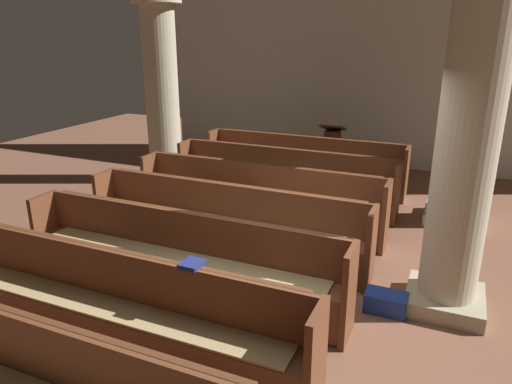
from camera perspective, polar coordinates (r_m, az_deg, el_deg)
The scene contains 15 objects.
ground_plane at distance 5.42m, azimuth 2.90°, elevation -12.46°, with size 19.20×19.20×0.00m, color brown.
back_wall at distance 10.58m, azimuth 15.27°, elevation 15.05°, with size 10.00×0.16×4.50m, color beige.
pew_row_0 at distance 8.94m, azimuth 5.65°, elevation 3.74°, with size 3.81×0.47×0.96m.
pew_row_1 at distance 7.95m, azimuth 3.23°, elevation 1.91°, with size 3.81×0.46×0.96m.
pew_row_2 at distance 7.00m, azimuth 0.15°, elevation -0.42°, with size 3.81×0.47×0.96m.
pew_row_3 at distance 6.09m, azimuth -3.89°, elevation -3.47°, with size 3.81×0.46×0.96m.
pew_row_4 at distance 5.24m, azimuth -9.34°, elevation -7.53°, with size 3.81×0.46×0.96m.
pew_row_5 at distance 4.49m, azimuth -16.93°, elevation -12.92°, with size 3.81×0.47×0.96m.
pew_row_6 at distance 3.90m, azimuth -27.70°, elevation -19.81°, with size 3.81×0.46×0.96m.
pillar_aisle_side at distance 7.61m, azimuth 24.38°, elevation 10.05°, with size 0.92×0.92×3.60m.
pillar_far_side at distance 9.34m, azimuth -11.36°, elevation 12.62°, with size 0.92×0.92×3.60m.
pillar_aisle_rear at distance 4.95m, azimuth 24.24°, elevation 6.22°, with size 0.84×0.84×3.60m.
lectern at distance 9.74m, azimuth 9.10°, elevation 4.47°, with size 0.48×0.45×1.08m.
hymn_book at distance 4.01m, azimuth -7.74°, elevation -8.61°, with size 0.17×0.20×0.04m, color navy.
kneeler_box_blue at distance 5.30m, azimuth 15.38°, elevation -12.71°, with size 0.43×0.28×0.20m, color navy.
Camera 1 is at (1.60, -4.36, 2.80)m, focal length 33.15 mm.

